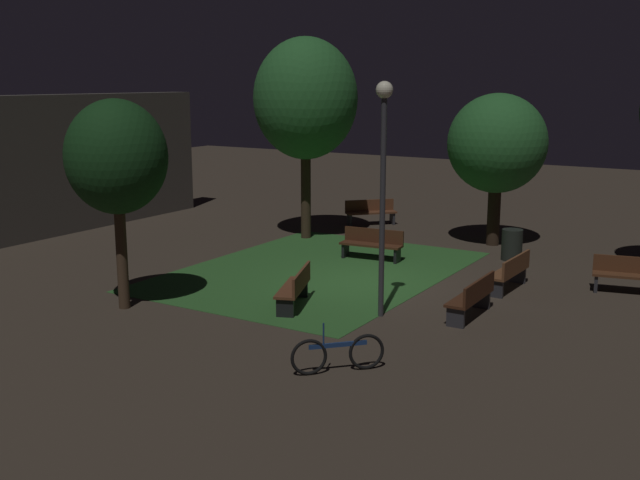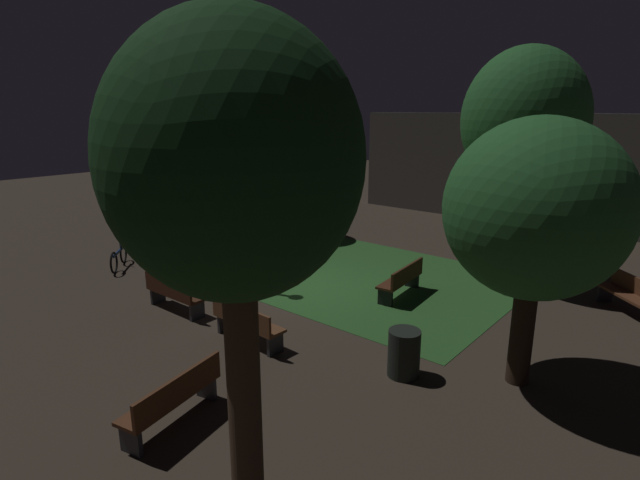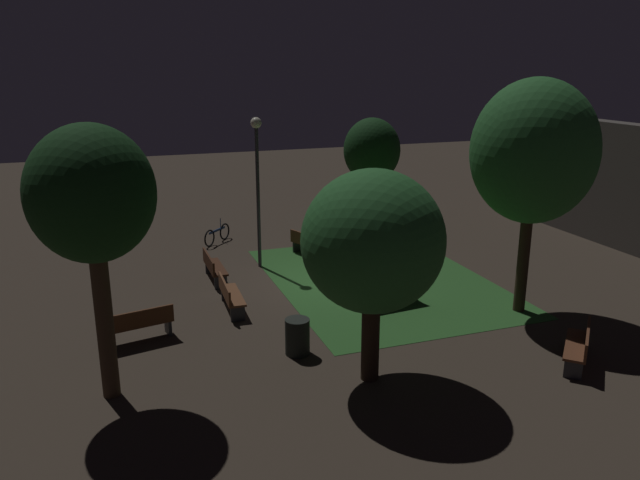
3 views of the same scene
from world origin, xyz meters
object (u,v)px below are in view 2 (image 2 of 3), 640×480
at_px(tree_near_wall, 536,211).
at_px(bench_path_side, 250,250).
at_px(bench_front_right, 174,397).
at_px(tree_lawn_side, 524,121).
at_px(bench_lawn_edge, 173,293).
at_px(trash_bin, 404,353).
at_px(bench_back_row, 631,294).
at_px(lamp_post_path_center, 202,163).
at_px(bicycle, 119,257).
at_px(bench_front_left, 246,322).
at_px(tree_right_canopy, 275,147).
at_px(tree_back_left, 234,166).
at_px(bench_corner, 402,279).

bearing_deg(tree_near_wall, bench_path_side, 169.84).
distance_m(bench_front_right, tree_lawn_side, 11.10).
xyz_separation_m(bench_lawn_edge, bench_front_right, (3.85, -2.58, 0.00)).
relative_size(tree_lawn_side, trash_bin, 7.22).
relative_size(bench_lawn_edge, bench_back_row, 1.11).
bearing_deg(lamp_post_path_center, tree_near_wall, 2.50).
bearing_deg(tree_lawn_side, bicycle, -144.69).
bearing_deg(bench_front_left, bench_lawn_edge, -180.00).
bearing_deg(lamp_post_path_center, tree_right_canopy, 115.55).
bearing_deg(tree_lawn_side, tree_back_left, -84.77).
bearing_deg(trash_bin, tree_lawn_side, 94.09).
relative_size(bench_path_side, lamp_post_path_center, 0.37).
distance_m(bench_path_side, tree_right_canopy, 4.86).
relative_size(tree_lawn_side, tree_right_canopy, 1.37).
distance_m(bench_lawn_edge, tree_near_wall, 8.21).
bearing_deg(bicycle, bench_front_right, -23.34).
distance_m(bench_back_row, bench_front_right, 10.60).
bearing_deg(bench_corner, bench_front_right, -88.86).
bearing_deg(trash_bin, bench_corner, 121.27).
relative_size(tree_near_wall, tree_back_left, 0.83).
relative_size(bench_corner, lamp_post_path_center, 0.36).
bearing_deg(bench_front_right, tree_lawn_side, 81.89).
bearing_deg(bicycle, bench_front_left, -7.55).
height_order(lamp_post_path_center, bicycle, lamp_post_path_center).
xyz_separation_m(bench_back_row, lamp_post_path_center, (-9.38, -5.21, 2.90)).
bearing_deg(bench_lawn_edge, tree_lawn_side, 55.30).
xyz_separation_m(bench_back_row, bench_corner, (-4.75, -2.56, 0.00)).
distance_m(tree_lawn_side, trash_bin, 7.82).
relative_size(bench_back_row, tree_right_canopy, 0.35).
xyz_separation_m(bench_back_row, bench_front_right, (-4.61, -9.54, 0.00)).
xyz_separation_m(bench_lawn_edge, bicycle, (-4.24, 0.91, -0.14)).
height_order(bench_front_left, bench_front_right, same).
bearing_deg(bench_back_row, trash_bin, -114.09).
bearing_deg(tree_right_canopy, tree_near_wall, -24.04).
relative_size(tree_near_wall, tree_lawn_side, 0.73).
bearing_deg(bench_back_row, bench_corner, -151.73).
height_order(tree_lawn_side, tree_back_left, tree_lawn_side).
height_order(bench_lawn_edge, bench_back_row, same).
height_order(tree_lawn_side, trash_bin, tree_lawn_side).
relative_size(tree_back_left, trash_bin, 6.40).
distance_m(tree_back_left, tree_right_canopy, 14.16).
bearing_deg(bicycle, bench_lawn_edge, -12.06).
bearing_deg(bicycle, tree_right_canopy, 82.28).
bearing_deg(bench_corner, tree_near_wall, -31.26).
height_order(bench_lawn_edge, tree_lawn_side, tree_lawn_side).
xyz_separation_m(bench_front_left, bench_corner, (1.12, 4.40, 0.00)).
distance_m(bench_corner, tree_back_left, 8.94).
relative_size(bench_front_left, tree_lawn_side, 0.28).
relative_size(bench_back_row, tree_near_wall, 0.35).
bearing_deg(tree_right_canopy, tree_back_left, -46.51).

